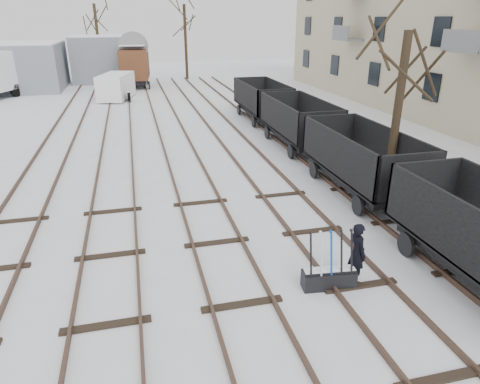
% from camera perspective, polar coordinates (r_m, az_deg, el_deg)
% --- Properties ---
extents(ground, '(120.00, 120.00, 0.00)m').
position_cam_1_polar(ground, '(10.16, 0.28, -14.86)').
color(ground, white).
rests_on(ground, ground).
extents(tracks, '(13.90, 52.00, 0.16)m').
position_cam_1_polar(tracks, '(22.45, -8.42, 6.33)').
color(tracks, black).
rests_on(tracks, ground).
extents(shed_left, '(10.00, 8.00, 4.10)m').
position_cam_1_polar(shed_left, '(45.39, -28.97, 14.41)').
color(shed_left, gray).
rests_on(shed_left, ground).
extents(shed_right, '(7.00, 6.00, 4.50)m').
position_cam_1_polar(shed_right, '(48.05, -17.09, 16.66)').
color(shed_right, gray).
rests_on(shed_right, ground).
extents(ground_frame, '(1.34, 0.56, 1.49)m').
position_cam_1_polar(ground_frame, '(10.80, 11.76, -11.03)').
color(ground_frame, black).
rests_on(ground_frame, ground).
extents(worker, '(0.43, 0.61, 1.58)m').
position_cam_1_polar(worker, '(10.94, 15.33, -7.84)').
color(worker, black).
rests_on(worker, ground).
extents(freight_wagon_b, '(2.31, 5.78, 2.36)m').
position_cam_1_polar(freight_wagon_b, '(16.53, 15.83, 2.93)').
color(freight_wagon_b, black).
rests_on(freight_wagon_b, ground).
extents(freight_wagon_c, '(2.31, 5.78, 2.36)m').
position_cam_1_polar(freight_wagon_c, '(22.06, 7.77, 8.32)').
color(freight_wagon_c, black).
rests_on(freight_wagon_c, ground).
extents(freight_wagon_d, '(2.31, 5.78, 2.36)m').
position_cam_1_polar(freight_wagon_d, '(27.97, 2.93, 11.42)').
color(freight_wagon_d, black).
rests_on(freight_wagon_d, ground).
extents(box_van_wagon, '(3.10, 5.27, 3.86)m').
position_cam_1_polar(box_van_wagon, '(42.91, -13.87, 16.42)').
color(box_van_wagon, black).
rests_on(box_van_wagon, ground).
extents(panel_van, '(3.05, 4.89, 2.00)m').
position_cam_1_polar(panel_van, '(36.65, -16.19, 13.39)').
color(panel_van, white).
rests_on(panel_van, ground).
extents(tree_near, '(0.30, 0.30, 5.76)m').
position_cam_1_polar(tree_near, '(16.15, 20.15, 9.29)').
color(tree_near, black).
rests_on(tree_near, ground).
extents(tree_far_left, '(0.30, 0.30, 7.50)m').
position_cam_1_polar(tree_far_left, '(49.99, -18.36, 18.44)').
color(tree_far_left, black).
rests_on(tree_far_left, ground).
extents(tree_far_right, '(0.30, 0.30, 7.43)m').
position_cam_1_polar(tree_far_right, '(47.66, -7.25, 19.14)').
color(tree_far_right, black).
rests_on(tree_far_right, ground).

